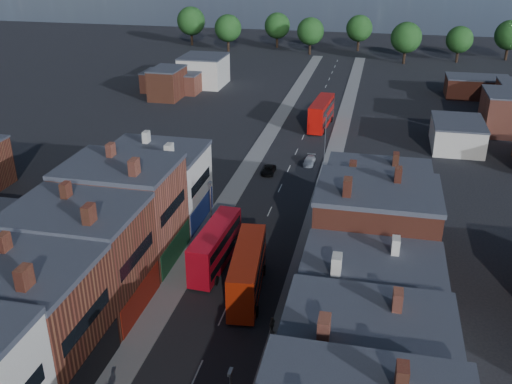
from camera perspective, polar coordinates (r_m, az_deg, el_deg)
The scene contains 10 objects.
pavement_west at distance 87.83m, azimuth -1.52°, elevation 1.30°, with size 3.00×200.00×0.12m, color gray.
pavement_east at distance 85.85m, azimuth 6.93°, elevation 0.56°, with size 3.00×200.00×0.12m, color gray.
lamp_post_2 at distance 68.06m, azimuth -4.53°, elevation -1.64°, with size 0.25×0.70×8.12m.
lamp_post_3 at distance 93.59m, azimuth 6.94°, elevation 5.64°, with size 0.25×0.70×8.12m.
bus_0 at distance 64.25m, azimuth -4.08°, elevation -5.39°, with size 3.33×11.42×4.88m.
bus_1 at distance 59.38m, azimuth -0.87°, elevation -7.87°, with size 4.01×12.14×5.14m.
bus_2 at distance 112.17m, azimuth 6.55°, elevation 7.86°, with size 3.86×12.67×5.39m.
car_2 at distance 89.86m, azimuth 1.26°, elevation 2.21°, with size 1.93×4.18×1.16m, color black.
car_3 at distance 93.98m, azimuth 5.36°, elevation 3.13°, with size 1.66×4.08×1.18m, color silver.
ped_3 at distance 54.85m, azimuth 1.61°, elevation -13.17°, with size 1.07×0.49×1.83m, color #58534B.
Camera 1 is at (13.22, -28.39, 34.42)m, focal length 40.00 mm.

